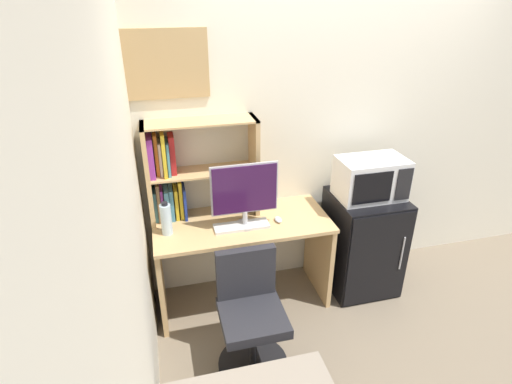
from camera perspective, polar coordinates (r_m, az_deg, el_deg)
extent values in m
cube|color=silver|center=(3.60, 17.43, 8.76)|extent=(6.40, 0.04, 2.60)
cube|color=silver|center=(1.67, -17.60, -12.98)|extent=(0.04, 4.40, 2.60)
cube|color=tan|center=(3.10, -1.93, -4.33)|extent=(1.32, 0.59, 0.03)
cube|color=tan|center=(3.27, -13.13, -11.32)|extent=(0.04, 0.53, 0.72)
cube|color=tan|center=(3.48, 8.67, -8.26)|extent=(0.04, 0.53, 0.72)
cube|color=tan|center=(3.03, -14.77, 2.22)|extent=(0.03, 0.24, 0.75)
cube|color=tan|center=(3.11, -0.27, 3.75)|extent=(0.03, 0.24, 0.75)
cube|color=tan|center=(2.92, -7.86, 9.64)|extent=(0.81, 0.24, 0.01)
cube|color=tan|center=(3.05, -7.42, 2.83)|extent=(0.75, 0.24, 0.01)
cube|color=teal|center=(3.16, -13.77, -1.70)|extent=(0.02, 0.15, 0.24)
cube|color=brown|center=(3.14, -13.35, -1.19)|extent=(0.02, 0.17, 0.31)
cube|color=purple|center=(3.16, -12.88, -1.47)|extent=(0.02, 0.16, 0.26)
cube|color=teal|center=(3.15, -12.26, -1.54)|extent=(0.03, 0.18, 0.25)
cube|color=teal|center=(3.16, -11.66, -1.43)|extent=(0.03, 0.17, 0.25)
cube|color=gold|center=(3.16, -11.02, -1.39)|extent=(0.03, 0.15, 0.25)
cube|color=gold|center=(3.15, -10.44, -0.83)|extent=(0.03, 0.15, 0.30)
cube|color=navy|center=(3.16, -9.90, -1.28)|extent=(0.02, 0.18, 0.25)
cube|color=purple|center=(2.99, -14.40, 4.87)|extent=(0.04, 0.20, 0.29)
cube|color=orange|center=(3.00, -13.68, 5.16)|extent=(0.02, 0.13, 0.30)
cube|color=silver|center=(3.01, -13.16, 4.68)|extent=(0.02, 0.15, 0.24)
cube|color=gold|center=(2.98, -12.70, 5.28)|extent=(0.03, 0.20, 0.32)
cube|color=teal|center=(3.00, -12.13, 4.75)|extent=(0.02, 0.18, 0.25)
cube|color=#B21E1E|center=(3.01, -11.57, 5.22)|extent=(0.04, 0.15, 0.28)
cylinder|color=#B7B7BC|center=(3.04, -1.51, -4.60)|extent=(0.16, 0.16, 0.02)
cylinder|color=#B7B7BC|center=(3.00, -1.53, -3.57)|extent=(0.04, 0.04, 0.11)
cube|color=#B7B7BC|center=(2.90, -1.60, 0.44)|extent=(0.49, 0.01, 0.38)
cube|color=#33143D|center=(2.90, -1.58, 0.40)|extent=(0.46, 0.02, 0.35)
cube|color=silver|center=(3.02, -2.03, -4.73)|extent=(0.40, 0.13, 0.02)
ellipsoid|color=silver|center=(3.10, 3.10, -3.82)|extent=(0.05, 0.09, 0.03)
cylinder|color=silver|center=(2.96, -12.35, -3.75)|extent=(0.08, 0.08, 0.23)
cylinder|color=black|center=(2.90, -12.58, -1.60)|extent=(0.04, 0.04, 0.02)
cube|color=black|center=(3.57, 14.49, -6.66)|extent=(0.54, 0.54, 0.85)
cube|color=black|center=(3.38, 16.66, -9.10)|extent=(0.52, 0.01, 0.81)
cylinder|color=#B2B2B7|center=(3.44, 19.61, -8.03)|extent=(0.01, 0.01, 0.30)
cube|color=silver|center=(3.30, 15.62, 1.87)|extent=(0.52, 0.32, 0.32)
cube|color=black|center=(3.13, 15.89, 0.51)|extent=(0.31, 0.01, 0.24)
cube|color=black|center=(3.26, 19.84, 0.99)|extent=(0.12, 0.01, 0.26)
cylinder|color=black|center=(3.04, -0.43, -22.74)|extent=(0.47, 0.47, 0.04)
cylinder|color=black|center=(2.90, -0.44, -20.15)|extent=(0.04, 0.04, 0.40)
cube|color=#232328|center=(2.74, -0.46, -16.99)|extent=(0.41, 0.41, 0.07)
cube|color=#232328|center=(2.74, -1.42, -11.10)|extent=(0.39, 0.06, 0.36)
cube|color=tan|center=(2.93, -12.96, 16.86)|extent=(0.63, 0.02, 0.46)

